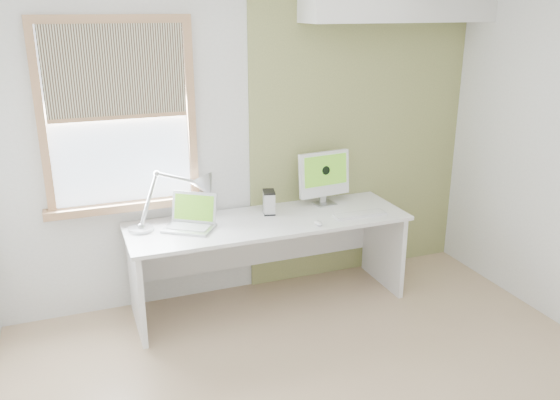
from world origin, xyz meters
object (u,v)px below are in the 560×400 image
desk_lamp (194,192)px  laptop (191,219)px  external_drive (269,202)px  desk (266,240)px  imac (324,175)px

desk_lamp → laptop: (-0.06, -0.14, -0.17)m
laptop → desk_lamp: bearing=66.7°
external_drive → desk: bearing=-124.3°
desk → desk_lamp: desk_lamp is taller
desk_lamp → laptop: 0.23m
desk_lamp → external_drive: 0.61m
desk → desk_lamp: bearing=165.7°
desk_lamp → imac: imac is taller
external_drive → imac: size_ratio=0.41×
desk_lamp → external_drive: (0.59, -0.06, -0.14)m
external_drive → imac: (0.51, 0.06, 0.16)m
external_drive → desk_lamp: bearing=174.2°
desk_lamp → external_drive: bearing=-5.8°
desk_lamp → imac: bearing=-0.2°
desk → desk_lamp: size_ratio=2.77×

